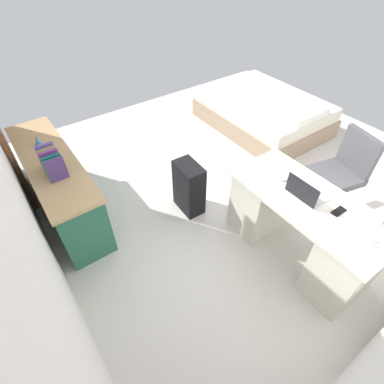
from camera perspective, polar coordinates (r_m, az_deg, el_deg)
name	(u,v)px	position (r m, az deg, el deg)	size (l,w,h in m)	color
ground_plane	(238,186)	(3.84, 8.91, 1.09)	(5.56, 5.56, 0.00)	beige
desk	(301,227)	(3.00, 20.22, -6.28)	(1.44, 0.67, 0.74)	silver
office_chair	(338,177)	(3.66, 26.36, 2.60)	(0.56, 0.56, 0.94)	black
credenza	(59,186)	(3.56, -24.21, 1.13)	(1.80, 0.48, 0.74)	#28664C
bed	(263,112)	(5.03, 13.56, 14.77)	(1.91, 1.42, 0.58)	gray
suitcase_black	(189,188)	(3.31, -0.60, 0.84)	(0.36, 0.22, 0.62)	black
laptop	(305,193)	(2.73, 20.89, -0.14)	(0.31, 0.22, 0.21)	#B7B7BC
computer_mouse	(284,178)	(2.88, 17.31, 2.58)	(0.06, 0.10, 0.03)	white
cell_phone_near_laptop	(339,211)	(2.74, 26.43, -3.34)	(0.07, 0.14, 0.01)	black
desk_lamp	(381,216)	(2.47, 32.56, -3.86)	(0.16, 0.11, 0.34)	silver
book_row	(52,163)	(3.07, -25.30, 5.05)	(0.31, 0.17, 0.24)	#49346E
figurine_small	(38,141)	(3.59, -27.59, 8.78)	(0.08, 0.08, 0.11)	#4C7FBF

